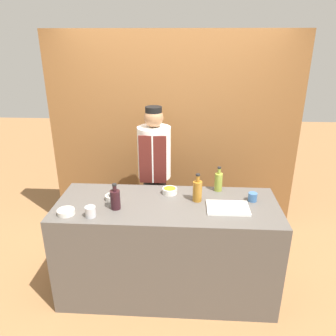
{
  "coord_description": "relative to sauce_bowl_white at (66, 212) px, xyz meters",
  "views": [
    {
      "loc": [
        0.16,
        -2.57,
        2.32
      ],
      "look_at": [
        0.0,
        0.15,
        1.22
      ],
      "focal_mm": 35.0,
      "sensor_mm": 36.0,
      "label": 1
    }
  ],
  "objects": [
    {
      "name": "bottle_amber",
      "position": [
        1.1,
        0.31,
        0.08
      ],
      "size": [
        0.08,
        0.08,
        0.26
      ],
      "color": "#9E661E",
      "rests_on": "counter"
    },
    {
      "name": "bottle_oil",
      "position": [
        1.3,
        0.53,
        0.07
      ],
      "size": [
        0.07,
        0.07,
        0.24
      ],
      "color": "olive",
      "rests_on": "counter"
    },
    {
      "name": "ground_plane",
      "position": [
        0.83,
        0.23,
        -0.97
      ],
      "size": [
        14.0,
        14.0,
        0.0
      ],
      "primitive_type": "plane",
      "color": "olive"
    },
    {
      "name": "sauce_bowl_white",
      "position": [
        0.0,
        0.0,
        0.0
      ],
      "size": [
        0.14,
        0.14,
        0.04
      ],
      "color": "silver",
      "rests_on": "counter"
    },
    {
      "name": "counter",
      "position": [
        0.83,
        0.23,
        -0.49
      ],
      "size": [
        1.98,
        0.76,
        0.94
      ],
      "color": "#514C47",
      "rests_on": "ground_plane"
    },
    {
      "name": "chef_center",
      "position": [
        0.65,
        0.92,
        -0.06
      ],
      "size": [
        0.35,
        0.35,
        1.67
      ],
      "color": "#28282D",
      "rests_on": "ground_plane"
    },
    {
      "name": "bottle_wine",
      "position": [
        0.39,
        0.12,
        0.07
      ],
      "size": [
        0.09,
        0.09,
        0.23
      ],
      "color": "black",
      "rests_on": "counter"
    },
    {
      "name": "cup_steel",
      "position": [
        0.22,
        -0.03,
        0.02
      ],
      "size": [
        0.09,
        0.09,
        0.09
      ],
      "color": "#B7B7BC",
      "rests_on": "counter"
    },
    {
      "name": "cabinet_wall",
      "position": [
        0.83,
        1.44,
        0.23
      ],
      "size": [
        2.9,
        0.18,
        2.4
      ],
      "color": "brown",
      "rests_on": "ground_plane"
    },
    {
      "name": "cup_blue",
      "position": [
        1.59,
        0.33,
        0.02
      ],
      "size": [
        0.08,
        0.08,
        0.08
      ],
      "color": "#386093",
      "rests_on": "counter"
    },
    {
      "name": "cutting_board",
      "position": [
        1.36,
        0.17,
        -0.01
      ],
      "size": [
        0.36,
        0.25,
        0.02
      ],
      "color": "white",
      "rests_on": "counter"
    },
    {
      "name": "sauce_bowl_red",
      "position": [
        0.33,
        0.28,
        0.0
      ],
      "size": [
        0.13,
        0.13,
        0.05
      ],
      "color": "silver",
      "rests_on": "counter"
    },
    {
      "name": "sauce_bowl_orange",
      "position": [
        0.84,
        0.44,
        0.01
      ],
      "size": [
        0.14,
        0.14,
        0.05
      ],
      "color": "silver",
      "rests_on": "counter"
    }
  ]
}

